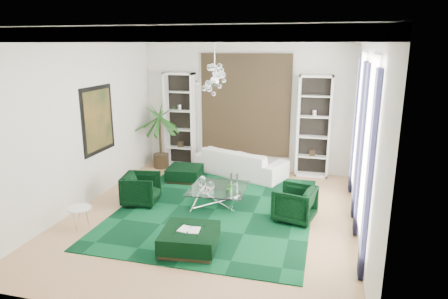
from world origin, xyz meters
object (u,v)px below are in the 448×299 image
(ottoman_front, at_px, (190,240))
(sofa, at_px, (240,162))
(palm, at_px, (160,126))
(armchair_left, at_px, (141,189))
(coffee_table, at_px, (218,197))
(ottoman_side, at_px, (185,174))
(side_table, at_px, (80,218))
(armchair_right, at_px, (295,204))

(ottoman_front, bearing_deg, sofa, 90.65)
(palm, bearing_deg, sofa, -2.34)
(armchair_left, relative_size, palm, 0.31)
(sofa, bearing_deg, palm, 17.94)
(armchair_left, distance_m, coffee_table, 1.79)
(ottoman_side, height_order, side_table, side_table)
(armchair_left, bearing_deg, armchair_right, -99.92)
(armchair_left, bearing_deg, ottoman_front, -144.11)
(ottoman_front, height_order, palm, palm)
(coffee_table, distance_m, ottoman_front, 2.10)
(ottoman_front, relative_size, palm, 0.39)
(sofa, distance_m, palm, 2.61)
(armchair_right, height_order, ottoman_side, armchair_right)
(side_table, bearing_deg, ottoman_side, 73.14)
(sofa, distance_m, ottoman_front, 4.40)
(ottoman_side, bearing_deg, side_table, -106.86)
(sofa, distance_m, side_table, 4.77)
(armchair_left, xyz_separation_m, palm, (-0.70, 2.75, 0.90))
(ottoman_side, bearing_deg, armchair_left, -102.53)
(ottoman_side, xyz_separation_m, palm, (-1.10, 0.95, 1.07))
(armchair_left, distance_m, ottoman_side, 1.85)
(ottoman_front, bearing_deg, armchair_left, 135.81)
(armchair_right, distance_m, palm, 5.10)
(armchair_left, distance_m, armchair_right, 3.50)
(armchair_right, xyz_separation_m, ottoman_side, (-3.10, 1.80, -0.18))
(armchair_right, height_order, coffee_table, armchair_right)
(ottoman_side, bearing_deg, sofa, 32.20)
(sofa, distance_m, ottoman_side, 1.61)
(coffee_table, height_order, side_table, side_table)
(sofa, relative_size, ottoman_front, 2.65)
(armchair_left, bearing_deg, side_table, 148.28)
(armchair_left, bearing_deg, palm, 4.36)
(coffee_table, bearing_deg, sofa, 90.00)
(sofa, distance_m, coffee_table, 2.31)
(sofa, xyz_separation_m, coffee_table, (0.00, -2.30, -0.16))
(armchair_left, height_order, ottoman_front, armchair_left)
(sofa, bearing_deg, ottoman_side, 52.48)
(armchair_right, relative_size, palm, 0.32)
(ottoman_side, bearing_deg, armchair_right, -30.14)
(armchair_right, bearing_deg, ottoman_front, -32.06)
(sofa, bearing_deg, armchair_right, 143.72)
(side_table, bearing_deg, coffee_table, 38.21)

